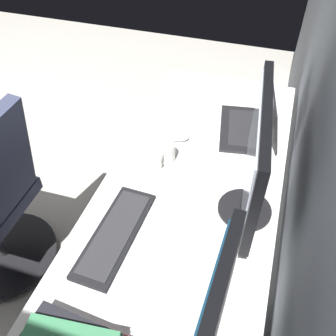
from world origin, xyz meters
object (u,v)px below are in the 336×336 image
mouse_main (177,136)px  monitor_primary (255,157)px  laptop_leftmost (255,123)px  coffee_mug (165,152)px  keyboard_main (115,234)px

mouse_main → monitor_primary: bearing=47.4°
laptop_leftmost → coffee_mug: 0.46m
laptop_leftmost → keyboard_main: size_ratio=0.90×
monitor_primary → keyboard_main: 0.55m
keyboard_main → coffee_mug: (-0.43, 0.05, 0.03)m
monitor_primary → laptop_leftmost: size_ratio=1.46×
keyboard_main → monitor_primary: bearing=121.4°
monitor_primary → coffee_mug: monitor_primary is taller
laptop_leftmost → coffee_mug: (0.31, -0.33, -0.01)m
laptop_leftmost → mouse_main: 0.36m
mouse_main → coffee_mug: coffee_mug is taller
laptop_leftmost → mouse_main: (0.16, -0.32, -0.03)m
monitor_primary → mouse_main: monitor_primary is taller
keyboard_main → coffee_mug: 0.43m
monitor_primary → keyboard_main: monitor_primary is taller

